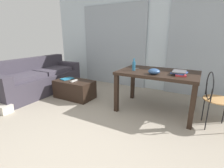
{
  "coord_description": "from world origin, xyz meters",
  "views": [
    {
      "loc": [
        1.05,
        -1.02,
        1.34
      ],
      "look_at": [
        -0.5,
        1.76,
        0.41
      ],
      "focal_mm": 26.5,
      "sensor_mm": 36.0,
      "label": 1
    }
  ],
  "objects_px": {
    "coffee_table": "(75,89)",
    "magazine": "(67,79)",
    "couch": "(38,80)",
    "scissors": "(136,68)",
    "book_stack": "(180,73)",
    "tv_remote_primary": "(74,81)",
    "shoebox": "(3,108)",
    "craft_table": "(158,77)",
    "bottle_near": "(134,66)",
    "wire_chair": "(214,94)",
    "bowl": "(154,71)"
  },
  "relations": [
    {
      "from": "couch",
      "to": "shoebox",
      "type": "bearing_deg",
      "value": -70.89
    },
    {
      "from": "couch",
      "to": "tv_remote_primary",
      "type": "height_order",
      "value": "couch"
    },
    {
      "from": "bottle_near",
      "to": "book_stack",
      "type": "bearing_deg",
      "value": 2.17
    },
    {
      "from": "book_stack",
      "to": "magazine",
      "type": "height_order",
      "value": "book_stack"
    },
    {
      "from": "wire_chair",
      "to": "scissors",
      "type": "relative_size",
      "value": 7.78
    },
    {
      "from": "book_stack",
      "to": "shoebox",
      "type": "relative_size",
      "value": 0.87
    },
    {
      "from": "craft_table",
      "to": "tv_remote_primary",
      "type": "relative_size",
      "value": 7.13
    },
    {
      "from": "bottle_near",
      "to": "tv_remote_primary",
      "type": "bearing_deg",
      "value": -173.28
    },
    {
      "from": "book_stack",
      "to": "coffee_table",
      "type": "bearing_deg",
      "value": -176.43
    },
    {
      "from": "couch",
      "to": "coffee_table",
      "type": "bearing_deg",
      "value": 8.18
    },
    {
      "from": "book_stack",
      "to": "tv_remote_primary",
      "type": "height_order",
      "value": "book_stack"
    },
    {
      "from": "tv_remote_primary",
      "to": "couch",
      "type": "bearing_deg",
      "value": -175.39
    },
    {
      "from": "couch",
      "to": "book_stack",
      "type": "height_order",
      "value": "couch"
    },
    {
      "from": "magazine",
      "to": "scissors",
      "type": "bearing_deg",
      "value": 23.39
    },
    {
      "from": "bowl",
      "to": "shoebox",
      "type": "xyz_separation_m",
      "value": [
        -2.41,
        -1.18,
        -0.71
      ]
    },
    {
      "from": "book_stack",
      "to": "shoebox",
      "type": "distance_m",
      "value": 3.16
    },
    {
      "from": "couch",
      "to": "bowl",
      "type": "distance_m",
      "value": 2.82
    },
    {
      "from": "bottle_near",
      "to": "magazine",
      "type": "bearing_deg",
      "value": -177.27
    },
    {
      "from": "bottle_near",
      "to": "scissors",
      "type": "relative_size",
      "value": 1.99
    },
    {
      "from": "bowl",
      "to": "book_stack",
      "type": "relative_size",
      "value": 0.59
    },
    {
      "from": "wire_chair",
      "to": "bottle_near",
      "type": "distance_m",
      "value": 1.32
    },
    {
      "from": "bottle_near",
      "to": "bowl",
      "type": "bearing_deg",
      "value": -17.53
    },
    {
      "from": "tv_remote_primary",
      "to": "shoebox",
      "type": "xyz_separation_m",
      "value": [
        -0.7,
        -1.15,
        -0.33
      ]
    },
    {
      "from": "craft_table",
      "to": "book_stack",
      "type": "height_order",
      "value": "book_stack"
    },
    {
      "from": "craft_table",
      "to": "bottle_near",
      "type": "bearing_deg",
      "value": -163.27
    },
    {
      "from": "coffee_table",
      "to": "scissors",
      "type": "relative_size",
      "value": 7.88
    },
    {
      "from": "craft_table",
      "to": "scissors",
      "type": "xyz_separation_m",
      "value": [
        -0.44,
        0.05,
        0.1
      ]
    },
    {
      "from": "craft_table",
      "to": "book_stack",
      "type": "bearing_deg",
      "value": -14.38
    },
    {
      "from": "wire_chair",
      "to": "scissors",
      "type": "distance_m",
      "value": 1.35
    },
    {
      "from": "bottle_near",
      "to": "book_stack",
      "type": "distance_m",
      "value": 0.78
    },
    {
      "from": "couch",
      "to": "bottle_near",
      "type": "xyz_separation_m",
      "value": [
        2.37,
        0.25,
        0.51
      ]
    },
    {
      "from": "couch",
      "to": "craft_table",
      "type": "distance_m",
      "value": 2.83
    },
    {
      "from": "craft_table",
      "to": "book_stack",
      "type": "relative_size",
      "value": 4.19
    },
    {
      "from": "craft_table",
      "to": "wire_chair",
      "type": "distance_m",
      "value": 0.9
    },
    {
      "from": "coffee_table",
      "to": "wire_chair",
      "type": "xyz_separation_m",
      "value": [
        2.63,
        0.07,
        0.32
      ]
    },
    {
      "from": "wire_chair",
      "to": "magazine",
      "type": "bearing_deg",
      "value": -179.07
    },
    {
      "from": "tv_remote_primary",
      "to": "shoebox",
      "type": "height_order",
      "value": "tv_remote_primary"
    },
    {
      "from": "coffee_table",
      "to": "bottle_near",
      "type": "xyz_separation_m",
      "value": [
        1.35,
        0.1,
        0.63
      ]
    },
    {
      "from": "wire_chair",
      "to": "tv_remote_primary",
      "type": "bearing_deg",
      "value": -177.24
    },
    {
      "from": "wire_chair",
      "to": "scissors",
      "type": "xyz_separation_m",
      "value": [
        -1.32,
        0.21,
        0.22
      ]
    },
    {
      "from": "couch",
      "to": "tv_remote_primary",
      "type": "xyz_separation_m",
      "value": [
        1.07,
        0.1,
        0.09
      ]
    },
    {
      "from": "couch",
      "to": "shoebox",
      "type": "height_order",
      "value": "couch"
    },
    {
      "from": "coffee_table",
      "to": "wire_chair",
      "type": "distance_m",
      "value": 2.65
    },
    {
      "from": "book_stack",
      "to": "craft_table",
      "type": "bearing_deg",
      "value": 165.62
    },
    {
      "from": "craft_table",
      "to": "wire_chair",
      "type": "xyz_separation_m",
      "value": [
        0.88,
        -0.15,
        -0.13
      ]
    },
    {
      "from": "couch",
      "to": "scissors",
      "type": "bearing_deg",
      "value": 10.33
    },
    {
      "from": "coffee_table",
      "to": "tv_remote_primary",
      "type": "bearing_deg",
      "value": -47.86
    },
    {
      "from": "book_stack",
      "to": "tv_remote_primary",
      "type": "bearing_deg",
      "value": -174.97
    },
    {
      "from": "coffee_table",
      "to": "magazine",
      "type": "distance_m",
      "value": 0.31
    },
    {
      "from": "bowl",
      "to": "bottle_near",
      "type": "bearing_deg",
      "value": 162.47
    }
  ]
}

